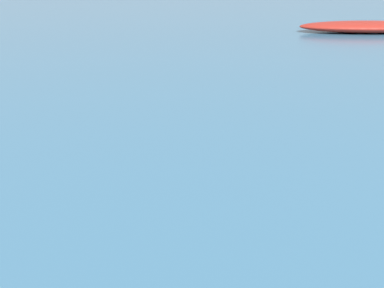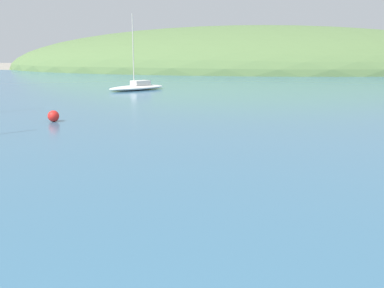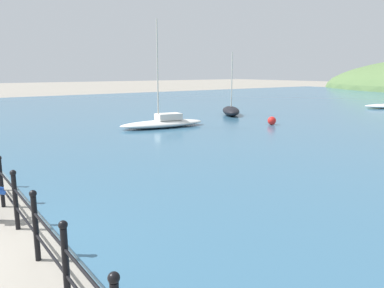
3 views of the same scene
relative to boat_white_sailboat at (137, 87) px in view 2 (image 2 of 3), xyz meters
The scene contains 4 objects.
water 7.90m from the boat_white_sailboat, ahead, with size 80.00×60.00×0.10m, color #386684.
far_hillside 41.39m from the boat_white_sailboat, 79.08° to the left, with size 79.23×43.58×13.49m.
boat_white_sailboat is the anchor object (origin of this frame).
mooring_buoy 15.04m from the boat_white_sailboat, 88.05° to the right, with size 0.47×0.47×0.47m, color red.
Camera 2 is at (0.99, -1.30, 3.00)m, focal length 42.00 mm.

